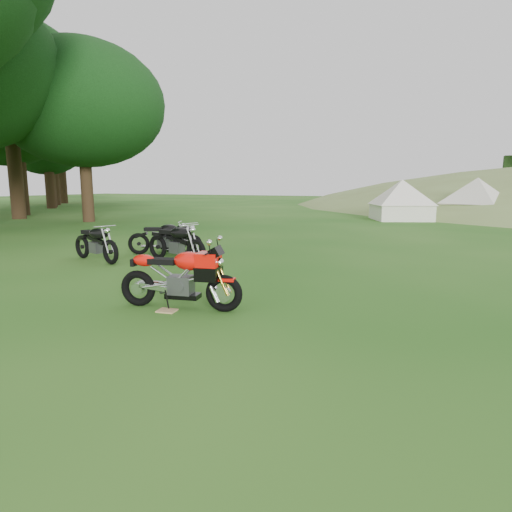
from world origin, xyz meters
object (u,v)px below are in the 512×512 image
at_px(tent_left, 401,198).
at_px(vintage_moto_c, 179,237).
at_px(plywood_board, 167,311).
at_px(vintage_moto_d, 163,237).
at_px(tent_mid, 476,197).
at_px(sport_motorcycle, 180,273).
at_px(vintage_moto_b, 95,242).
at_px(vintage_moto_a, 176,242).

bearing_deg(tent_left, vintage_moto_c, -129.53).
height_order(plywood_board, vintage_moto_d, vintage_moto_d).
height_order(vintage_moto_c, tent_mid, tent_mid).
xyz_separation_m(sport_motorcycle, vintage_moto_c, (-2.90, 4.16, -0.09)).
xyz_separation_m(vintage_moto_b, tent_mid, (8.72, 17.82, 0.69)).
xyz_separation_m(sport_motorcycle, vintage_moto_a, (-2.30, 3.17, -0.05)).
bearing_deg(plywood_board, vintage_moto_a, 123.16).
height_order(vintage_moto_b, vintage_moto_c, vintage_moto_b).
distance_m(plywood_board, vintage_moto_a, 4.06).
relative_size(sport_motorcycle, vintage_moto_c, 1.05).
xyz_separation_m(sport_motorcycle, vintage_moto_b, (-4.08, 2.43, -0.07)).
bearing_deg(tent_left, sport_motorcycle, -116.86).
height_order(plywood_board, vintage_moto_a, vintage_moto_a).
bearing_deg(vintage_moto_a, sport_motorcycle, -41.31).
bearing_deg(vintage_moto_a, plywood_board, -44.13).
bearing_deg(plywood_board, tent_left, 86.16).
bearing_deg(vintage_moto_b, vintage_moto_a, 38.06).
distance_m(plywood_board, tent_mid, 21.03).
xyz_separation_m(vintage_moto_a, tent_mid, (6.93, 17.08, 0.68)).
relative_size(plywood_board, tent_mid, 0.10).
relative_size(vintage_moto_a, tent_left, 0.71).
height_order(sport_motorcycle, plywood_board, sport_motorcycle).
height_order(plywood_board, vintage_moto_b, vintage_moto_b).
distance_m(sport_motorcycle, vintage_moto_d, 5.08).
relative_size(plywood_board, tent_left, 0.10).
xyz_separation_m(vintage_moto_b, tent_left, (5.21, 15.55, 0.66)).
distance_m(sport_motorcycle, vintage_moto_a, 3.92).
distance_m(sport_motorcycle, tent_left, 18.03).
relative_size(vintage_moto_c, tent_left, 0.66).
distance_m(vintage_moto_b, tent_mid, 19.85).
bearing_deg(tent_mid, vintage_moto_b, -92.45).
relative_size(vintage_moto_a, vintage_moto_b, 1.03).
bearing_deg(tent_mid, vintage_moto_c, -91.49).
bearing_deg(vintage_moto_a, vintage_moto_d, 154.33).
bearing_deg(sport_motorcycle, vintage_moto_a, 114.31).
xyz_separation_m(sport_motorcycle, plywood_board, (-0.10, -0.20, -0.53)).
height_order(vintage_moto_d, tent_mid, tent_mid).
xyz_separation_m(vintage_moto_a, vintage_moto_c, (-0.60, 0.99, -0.03)).
distance_m(vintage_moto_b, tent_left, 16.42).
distance_m(vintage_moto_b, vintage_moto_c, 2.10).
distance_m(vintage_moto_d, tent_left, 14.75).
xyz_separation_m(sport_motorcycle, tent_left, (1.13, 17.98, 0.59)).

